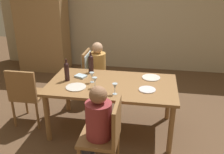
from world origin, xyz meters
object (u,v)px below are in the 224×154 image
(dining_table, at_px, (112,89))
(dinner_plate_host, at_px, (151,78))
(chair_left_end, at_px, (26,93))
(dinner_plate_guest_left, at_px, (76,87))
(wine_glass_centre, at_px, (115,87))
(armoire_cabinet, at_px, (42,23))
(person_woman_host, at_px, (97,124))
(wine_bottle_tall_green, at_px, (91,63))
(chair_near, at_px, (107,133))
(wine_bottle_dark_red, at_px, (67,71))
(chair_far_left, at_px, (91,69))
(person_man_bearded, at_px, (99,68))
(wine_glass_near_right, at_px, (92,75))
(dinner_plate_guest_right, at_px, (147,90))
(wine_glass_near_left, at_px, (95,80))

(dining_table, relative_size, dinner_plate_host, 6.73)
(chair_left_end, bearing_deg, dinner_plate_guest_left, -8.70)
(wine_glass_centre, bearing_deg, armoire_cabinet, 129.23)
(person_woman_host, bearing_deg, wine_bottle_tall_green, 16.50)
(chair_near, bearing_deg, wine_glass_centre, -0.31)
(person_woman_host, height_order, wine_bottle_dark_red, person_woman_host)
(dining_table, xyz_separation_m, person_woman_host, (-0.03, -0.87, -0.02))
(chair_far_left, distance_m, dinner_plate_guest_left, 1.10)
(dining_table, xyz_separation_m, person_man_bearded, (-0.38, 0.87, -0.03))
(dining_table, relative_size, dinner_plate_guest_left, 6.51)
(armoire_cabinet, xyz_separation_m, dinner_plate_host, (2.53, -1.95, -0.35))
(armoire_cabinet, xyz_separation_m, chair_left_end, (0.72, -2.33, -0.56))
(dinner_plate_host, bearing_deg, dinner_plate_guest_left, -153.21)
(chair_near, height_order, wine_glass_near_right, chair_near)
(person_man_bearded, bearing_deg, dinner_plate_guest_right, 41.16)
(wine_bottle_tall_green, bearing_deg, armoire_cabinet, 130.47)
(wine_glass_near_right, bearing_deg, wine_bottle_dark_red, -179.49)
(wine_glass_near_left, distance_m, wine_glass_centre, 0.33)
(armoire_cabinet, relative_size, dinner_plate_guest_left, 7.92)
(wine_glass_near_left, bearing_deg, wine_bottle_dark_red, 159.76)
(dinner_plate_host, bearing_deg, armoire_cabinet, 142.40)
(chair_near, xyz_separation_m, dinner_plate_host, (0.45, 1.16, 0.22))
(chair_near, distance_m, wine_glass_centre, 0.64)
(chair_near, height_order, chair_left_end, same)
(wine_bottle_tall_green, xyz_separation_m, wine_glass_near_right, (0.10, -0.35, -0.04))
(chair_far_left, height_order, person_woman_host, person_woman_host)
(dinner_plate_guest_right, bearing_deg, wine_bottle_tall_green, 151.26)
(wine_glass_centre, bearing_deg, chair_near, -90.31)
(chair_near, bearing_deg, wine_bottle_dark_red, 40.40)
(wine_bottle_tall_green, xyz_separation_m, dinner_plate_host, (0.92, -0.07, -0.14))
(wine_glass_centre, bearing_deg, person_man_bearded, 111.55)
(wine_bottle_tall_green, xyz_separation_m, wine_glass_near_left, (0.18, -0.52, -0.04))
(dinner_plate_host, xyz_separation_m, dinner_plate_guest_left, (-1.00, -0.50, 0.00))
(wine_bottle_dark_red, height_order, wine_glass_near_right, wine_bottle_dark_red)
(armoire_cabinet, xyz_separation_m, person_man_bearded, (1.62, -1.37, -0.46))
(wine_bottle_tall_green, relative_size, dinner_plate_host, 1.23)
(chair_left_end, height_order, wine_glass_near_left, chair_left_end)
(person_woman_host, distance_m, wine_glass_centre, 0.60)
(dining_table, height_order, dinner_plate_guest_left, dinner_plate_guest_left)
(dining_table, xyz_separation_m, dinner_plate_host, (0.54, 0.29, 0.09))
(chair_far_left, bearing_deg, wine_bottle_dark_red, -8.20)
(dining_table, bearing_deg, dinner_plate_guest_right, -14.55)
(chair_near, height_order, wine_bottle_tall_green, wine_bottle_tall_green)
(wine_bottle_dark_red, distance_m, dinner_plate_guest_left, 0.32)
(dinner_plate_guest_left, bearing_deg, chair_left_end, 171.30)
(wine_bottle_dark_red, distance_m, dinner_plate_host, 1.23)
(wine_glass_centre, xyz_separation_m, dinner_plate_guest_left, (-0.55, 0.10, -0.10))
(person_man_bearded, relative_size, dinner_plate_host, 4.08)
(chair_far_left, relative_size, wine_glass_centre, 6.17)
(chair_near, relative_size, dinner_plate_guest_right, 4.09)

